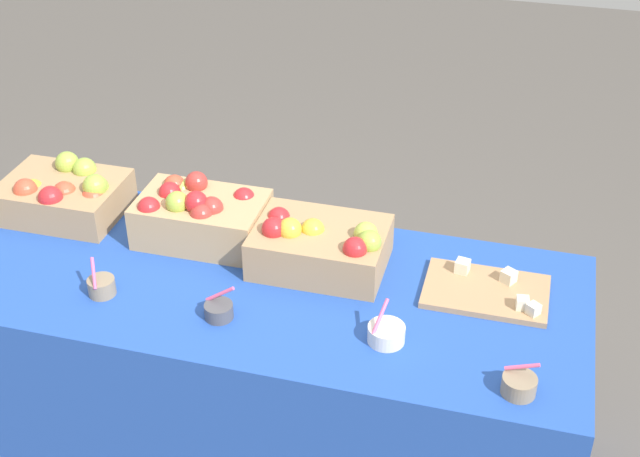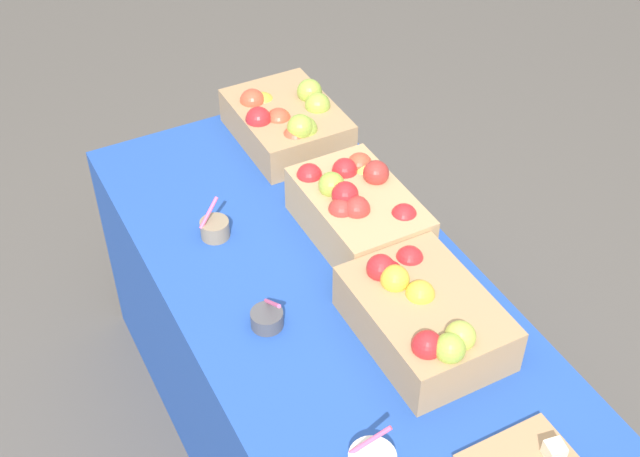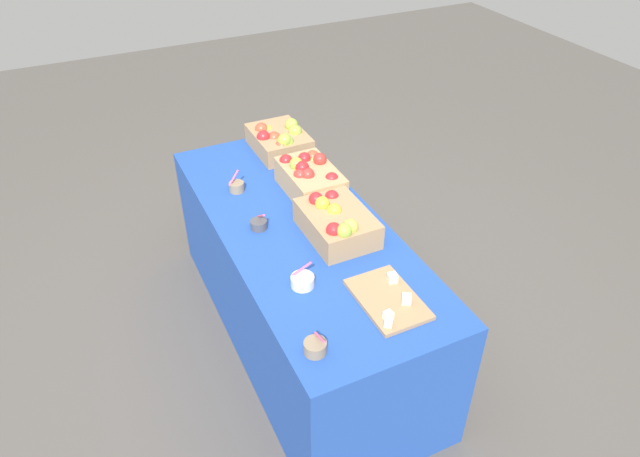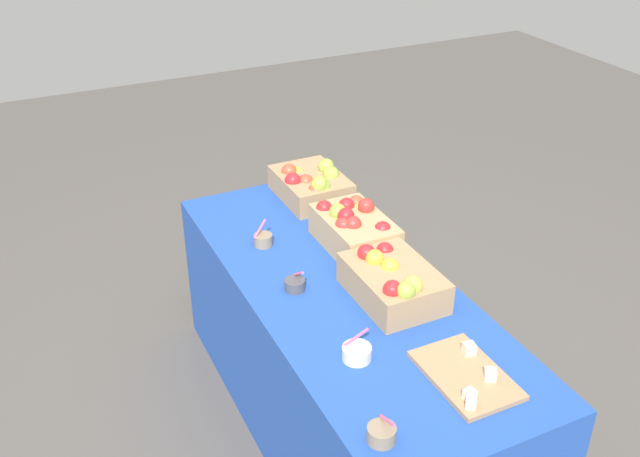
% 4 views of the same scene
% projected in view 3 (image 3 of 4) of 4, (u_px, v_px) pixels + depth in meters
% --- Properties ---
extents(ground_plane, '(10.00, 10.00, 0.00)m').
position_uv_depth(ground_plane, '(302.00, 331.00, 3.23)').
color(ground_plane, '#56514C').
extents(table, '(1.90, 0.76, 0.74)m').
position_uv_depth(table, '(301.00, 281.00, 3.01)').
color(table, '#234CAD').
rests_on(table, ground_plane).
extents(apple_crate_left, '(0.38, 0.29, 0.17)m').
position_uv_depth(apple_crate_left, '(279.00, 140.00, 3.34)').
color(apple_crate_left, tan).
rests_on(apple_crate_left, table).
extents(apple_crate_middle, '(0.39, 0.25, 0.19)m').
position_uv_depth(apple_crate_middle, '(310.00, 177.00, 2.98)').
color(apple_crate_middle, tan).
rests_on(apple_crate_middle, table).
extents(apple_crate_right, '(0.39, 0.28, 0.17)m').
position_uv_depth(apple_crate_right, '(336.00, 222.00, 2.68)').
color(apple_crate_right, tan).
rests_on(apple_crate_right, table).
extents(cutting_board_front, '(0.35, 0.23, 0.06)m').
position_uv_depth(cutting_board_front, '(388.00, 299.00, 2.35)').
color(cutting_board_front, tan).
rests_on(cutting_board_front, table).
extents(sample_bowl_near, '(0.09, 0.09, 0.09)m').
position_uv_depth(sample_bowl_near, '(315.00, 347.00, 2.12)').
color(sample_bowl_near, gray).
rests_on(sample_bowl_near, table).
extents(sample_bowl_mid, '(0.08, 0.08, 0.11)m').
position_uv_depth(sample_bowl_mid, '(237.00, 187.00, 3.01)').
color(sample_bowl_mid, gray).
rests_on(sample_bowl_mid, table).
extents(sample_bowl_far, '(0.10, 0.10, 0.11)m').
position_uv_depth(sample_bowl_far, '(303.00, 281.00, 2.42)').
color(sample_bowl_far, silver).
rests_on(sample_bowl_far, table).
extents(sample_bowl_extra, '(0.09, 0.08, 0.10)m').
position_uv_depth(sample_bowl_extra, '(259.00, 224.00, 2.75)').
color(sample_bowl_extra, '#4C4C51').
rests_on(sample_bowl_extra, table).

